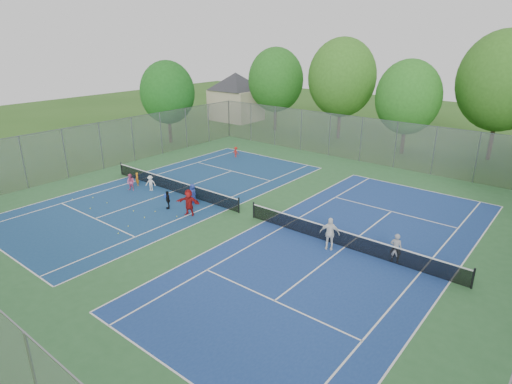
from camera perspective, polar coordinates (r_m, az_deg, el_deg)
ground at (r=27.36m, az=-1.32°, el=-3.12°), size 120.00×120.00×0.00m
court_pad at (r=27.36m, az=-1.32°, el=-3.11°), size 32.00×32.00×0.01m
court_left at (r=32.01m, az=-10.94°, el=0.09°), size 10.97×23.77×0.01m
court_right at (r=23.87m, az=11.74°, el=-7.22°), size 10.97×23.77×0.01m
net_left at (r=31.86m, az=-10.99°, el=0.83°), size 12.87×0.10×0.91m
net_right at (r=23.67m, az=11.82°, el=-6.27°), size 12.87×0.10×0.91m
fence_north at (r=39.72m, az=13.82°, el=6.80°), size 32.00×0.10×4.00m
fence_west at (r=38.54m, az=-19.94°, el=5.76°), size 0.10×32.00×4.00m
house at (r=58.04m, az=-2.72°, el=13.68°), size 11.03×11.03×7.30m
tree_nw at (r=51.31m, az=2.65°, el=14.70°), size 6.40×6.40×9.58m
tree_nl at (r=47.85m, az=11.40°, el=14.72°), size 7.20×7.20×10.69m
tree_nc at (r=42.95m, az=19.62°, el=11.82°), size 6.00×6.00×8.85m
tree_nr at (r=43.91m, az=30.04°, el=12.67°), size 7.60×7.60×11.42m
tree_side_w at (r=46.08m, az=-11.73°, el=12.87°), size 5.60×5.60×8.47m
ball_crate at (r=30.88m, az=-11.81°, el=-0.51°), size 0.38×0.38×0.26m
ball_hopper at (r=30.43m, az=-8.50°, el=-0.30°), size 0.37×0.37×0.56m
student_a at (r=33.70m, az=-15.57°, el=1.64°), size 0.43×0.33×1.04m
student_b at (r=32.76m, az=-16.35°, el=1.25°), size 0.74×0.65×1.27m
student_c at (r=32.38m, az=-13.88°, el=1.15°), size 0.87×0.78×1.16m
student_d at (r=28.73m, az=-11.68°, el=-1.04°), size 0.78×0.65×1.24m
student_e at (r=29.47m, az=-8.43°, el=-0.18°), size 0.69×0.49×1.35m
student_f at (r=27.39m, az=-8.94°, el=-1.38°), size 1.69×1.03×1.73m
child_far_baseline at (r=40.26m, az=-2.71°, el=5.34°), size 0.65×0.37×1.00m
instructor at (r=22.70m, az=18.15°, el=-7.14°), size 0.64×0.48×1.60m
teen_court_b at (r=23.20m, az=9.78°, el=-5.46°), size 1.15×0.82×1.80m
tennis_ball_0 at (r=32.49m, az=-23.28°, el=-0.92°), size 0.07×0.07×0.07m
tennis_ball_1 at (r=26.85m, az=-16.66°, el=-4.41°), size 0.07×0.07×0.07m
tennis_ball_2 at (r=29.03m, az=-16.03°, el=-2.46°), size 0.07×0.07×0.07m
tennis_ball_3 at (r=30.33m, az=-21.21°, el=-2.09°), size 0.07×0.07×0.07m
tennis_ball_4 at (r=26.09m, az=-17.89°, el=-5.30°), size 0.07×0.07×0.07m
tennis_ball_5 at (r=32.25m, az=-20.93°, el=-0.73°), size 0.07×0.07×0.07m
tennis_ball_6 at (r=30.94m, az=-19.24°, el=-1.40°), size 0.07×0.07×0.07m
tennis_ball_7 at (r=28.58m, az=-13.30°, el=-2.57°), size 0.07×0.07×0.07m
tennis_ball_8 at (r=30.80m, az=-13.56°, el=-0.89°), size 0.07×0.07×0.07m
tennis_ball_9 at (r=27.82m, az=-14.65°, el=-3.33°), size 0.07×0.07×0.07m
tennis_ball_10 at (r=27.53m, az=-10.52°, el=-3.25°), size 0.07×0.07×0.07m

